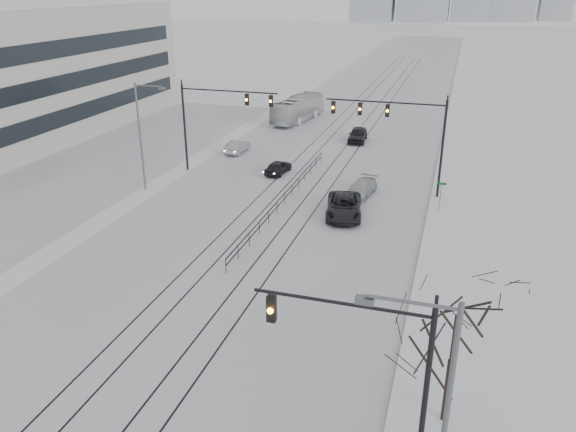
% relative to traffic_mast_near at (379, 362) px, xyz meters
% --- Properties ---
extents(road, '(22.00, 260.00, 0.02)m').
position_rel_traffic_mast_near_xyz_m(road, '(-10.79, 54.00, -4.55)').
color(road, silver).
rests_on(road, ground).
extents(sidewalk_east, '(5.00, 260.00, 0.16)m').
position_rel_traffic_mast_near_xyz_m(sidewalk_east, '(2.71, 54.00, -4.48)').
color(sidewalk_east, silver).
rests_on(sidewalk_east, ground).
extents(curb, '(0.10, 260.00, 0.12)m').
position_rel_traffic_mast_near_xyz_m(curb, '(0.26, 54.00, -4.50)').
color(curb, gray).
rests_on(curb, ground).
extents(parking_strip, '(14.00, 60.00, 0.03)m').
position_rel_traffic_mast_near_xyz_m(parking_strip, '(-30.79, 29.00, -4.55)').
color(parking_strip, silver).
rests_on(parking_strip, ground).
extents(tram_rails, '(5.30, 180.00, 0.01)m').
position_rel_traffic_mast_near_xyz_m(tram_rails, '(-10.79, 34.00, -4.54)').
color(tram_rails, black).
rests_on(tram_rails, ground).
extents(traffic_mast_near, '(6.10, 0.37, 7.00)m').
position_rel_traffic_mast_near_xyz_m(traffic_mast_near, '(0.00, 0.00, 0.00)').
color(traffic_mast_near, black).
rests_on(traffic_mast_near, ground).
extents(traffic_mast_ne, '(9.60, 0.37, 8.00)m').
position_rel_traffic_mast_near_xyz_m(traffic_mast_ne, '(-2.64, 29.00, 1.20)').
color(traffic_mast_ne, black).
rests_on(traffic_mast_ne, ground).
extents(traffic_mast_nw, '(9.10, 0.37, 8.00)m').
position_rel_traffic_mast_near_xyz_m(traffic_mast_nw, '(-19.31, 30.00, 1.01)').
color(traffic_mast_nw, black).
rests_on(traffic_mast_nw, ground).
extents(street_light_east, '(2.73, 0.25, 9.00)m').
position_rel_traffic_mast_near_xyz_m(street_light_east, '(1.91, -3.00, 0.65)').
color(street_light_east, '#595B60').
rests_on(street_light_east, ground).
extents(street_light_west, '(2.73, 0.25, 9.00)m').
position_rel_traffic_mast_near_xyz_m(street_light_west, '(-22.99, 24.00, 0.65)').
color(street_light_west, '#595B60').
rests_on(street_light_west, ground).
extents(bare_tree, '(4.40, 4.40, 6.10)m').
position_rel_traffic_mast_near_xyz_m(bare_tree, '(2.41, 3.00, -0.07)').
color(bare_tree, black).
rests_on(bare_tree, ground).
extents(median_fence, '(0.06, 24.00, 1.00)m').
position_rel_traffic_mast_near_xyz_m(median_fence, '(-10.79, 24.00, -4.04)').
color(median_fence, black).
rests_on(median_fence, ground).
extents(street_sign, '(0.70, 0.06, 2.40)m').
position_rel_traffic_mast_near_xyz_m(street_sign, '(1.01, 26.00, -2.96)').
color(street_sign, '#595B60').
rests_on(street_sign, ground).
extents(sedan_sb_inner, '(1.87, 3.80, 1.25)m').
position_rel_traffic_mast_near_xyz_m(sedan_sb_inner, '(-13.71, 31.34, -3.94)').
color(sedan_sb_inner, black).
rests_on(sedan_sb_inner, ground).
extents(sedan_sb_outer, '(1.47, 3.98, 1.30)m').
position_rel_traffic_mast_near_xyz_m(sedan_sb_outer, '(-19.87, 36.71, -3.91)').
color(sedan_sb_outer, gray).
rests_on(sedan_sb_outer, ground).
extents(sedan_nb_front, '(3.52, 5.92, 1.54)m').
position_rel_traffic_mast_near_xyz_m(sedan_nb_front, '(-5.84, 23.05, -3.79)').
color(sedan_nb_front, black).
rests_on(sedan_nb_front, ground).
extents(sedan_nb_right, '(2.38, 4.50, 1.24)m').
position_rel_traffic_mast_near_xyz_m(sedan_nb_right, '(-5.35, 27.86, -3.94)').
color(sedan_nb_right, '#ACB0B4').
rests_on(sedan_nb_right, ground).
extents(sedan_nb_far, '(2.10, 4.66, 1.55)m').
position_rel_traffic_mast_near_xyz_m(sedan_nb_far, '(-8.79, 44.74, -3.78)').
color(sedan_nb_far, black).
rests_on(sedan_nb_far, ground).
extents(box_truck, '(4.28, 11.17, 3.04)m').
position_rel_traffic_mast_near_xyz_m(box_truck, '(-17.96, 52.65, -3.04)').
color(box_truck, silver).
rests_on(box_truck, ground).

